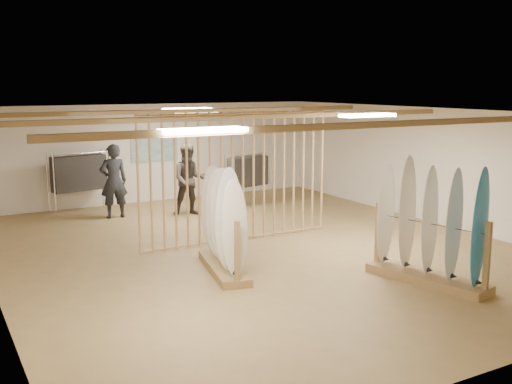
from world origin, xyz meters
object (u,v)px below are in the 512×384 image
rack_left (223,237)px  clothing_rack_b (248,172)px  shopper_a (113,176)px  shopper_b (189,175)px  clothing_rack_a (79,173)px  rack_right (429,243)px

rack_left → clothing_rack_b: (3.31, 5.17, 0.29)m
shopper_a → shopper_b: 1.91m
clothing_rack_a → rack_right: bearing=-77.4°
clothing_rack_b → rack_left: bearing=-136.1°
clothing_rack_a → clothing_rack_b: (4.37, -1.25, -0.11)m
rack_right → shopper_b: size_ratio=1.08×
shopper_a → shopper_b: size_ratio=1.02×
shopper_b → rack_left: bearing=-89.4°
rack_left → clothing_rack_a: bearing=112.0°
rack_left → shopper_a: shopper_a is taller
rack_left → shopper_a: 5.41m
rack_left → shopper_b: shopper_b is taller
rack_right → shopper_b: 7.14m
rack_right → rack_left: bearing=127.5°
clothing_rack_a → shopper_a: shopper_a is taller
clothing_rack_b → shopper_b: bearing=179.2°
clothing_rack_b → shopper_b: (-1.96, -0.44, 0.10)m
clothing_rack_a → clothing_rack_b: clothing_rack_a is taller
clothing_rack_b → clothing_rack_a: bearing=150.6°
rack_right → shopper_b: bearing=88.2°
clothing_rack_a → shopper_b: size_ratio=0.78×
clothing_rack_a → shopper_a: 1.21m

